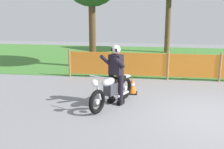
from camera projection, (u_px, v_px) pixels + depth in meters
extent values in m
cube|color=gray|center=(209.00, 117.00, 7.83)|extent=(24.00, 24.00, 0.02)
cube|color=#427A33|center=(183.00, 60.00, 14.53)|extent=(24.00, 7.19, 0.01)
cylinder|color=#997547|center=(70.00, 63.00, 11.53)|extent=(0.08, 0.08, 1.05)
cylinder|color=#997547|center=(118.00, 64.00, 11.30)|extent=(0.08, 0.08, 1.05)
cylinder|color=#997547|center=(168.00, 66.00, 11.07)|extent=(0.08, 0.08, 1.05)
cylinder|color=#997547|center=(220.00, 67.00, 10.84)|extent=(0.08, 0.08, 1.05)
cube|color=orange|center=(93.00, 63.00, 11.41)|extent=(1.75, 0.02, 0.85)
cube|color=orange|center=(143.00, 64.00, 11.18)|extent=(1.75, 0.02, 0.85)
cube|color=orange|center=(194.00, 66.00, 10.95)|extent=(1.75, 0.02, 0.85)
cylinder|color=brown|center=(92.00, 33.00, 12.77)|extent=(0.28, 0.28, 2.90)
cylinder|color=brown|center=(168.00, 24.00, 16.08)|extent=(0.28, 0.28, 3.08)
torus|color=black|center=(97.00, 102.00, 7.93)|extent=(0.38, 0.64, 0.65)
cylinder|color=silver|center=(97.00, 102.00, 7.93)|extent=(0.12, 0.15, 0.14)
torus|color=black|center=(125.00, 88.00, 9.09)|extent=(0.38, 0.64, 0.65)
cylinder|color=silver|center=(125.00, 88.00, 9.09)|extent=(0.12, 0.15, 0.14)
cube|color=#38383D|center=(113.00, 88.00, 8.51)|extent=(0.48, 0.66, 0.33)
ellipsoid|color=#B7B7C1|center=(108.00, 82.00, 8.26)|extent=(0.45, 0.58, 0.22)
cube|color=black|center=(118.00, 79.00, 8.66)|extent=(0.45, 0.61, 0.10)
cube|color=silver|center=(125.00, 77.00, 9.00)|extent=(0.30, 0.40, 0.04)
cylinder|color=silver|center=(98.00, 90.00, 7.91)|extent=(0.15, 0.24, 0.58)
sphere|color=white|center=(94.00, 83.00, 7.72)|extent=(0.24, 0.24, 0.18)
cylinder|color=silver|center=(99.00, 77.00, 7.85)|extent=(0.56, 0.29, 0.03)
cylinder|color=silver|center=(123.00, 94.00, 8.74)|extent=(0.31, 0.54, 0.07)
cylinder|color=black|center=(121.00, 90.00, 8.56)|extent=(0.20, 0.20, 0.86)
cube|color=black|center=(121.00, 102.00, 8.66)|extent=(0.21, 0.28, 0.12)
cylinder|color=black|center=(111.00, 88.00, 8.73)|extent=(0.20, 0.20, 0.86)
cube|color=black|center=(111.00, 100.00, 8.83)|extent=(0.21, 0.28, 0.12)
cube|color=black|center=(116.00, 65.00, 8.47)|extent=(0.43, 0.37, 0.56)
cylinder|color=black|center=(119.00, 62.00, 8.18)|extent=(0.30, 0.48, 0.38)
cylinder|color=black|center=(106.00, 60.00, 8.41)|extent=(0.30, 0.48, 0.38)
sphere|color=white|center=(116.00, 49.00, 8.36)|extent=(0.33, 0.33, 0.25)
cube|color=black|center=(114.00, 50.00, 8.28)|extent=(0.18, 0.10, 0.08)
cube|color=black|center=(132.00, 93.00, 9.63)|extent=(0.32, 0.32, 0.03)
cone|color=orange|center=(132.00, 85.00, 9.56)|extent=(0.26, 0.26, 0.50)
cylinder|color=white|center=(132.00, 84.00, 9.56)|extent=(0.15, 0.15, 0.06)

